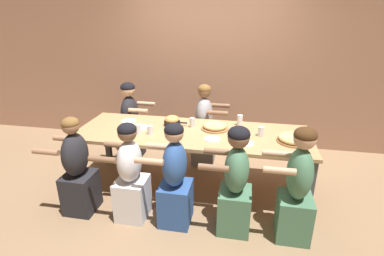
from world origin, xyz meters
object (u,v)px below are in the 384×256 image
object	(u,v)px
drinking_glass_d	(150,130)
diner_near_center	(175,179)
empty_plate_d	(244,143)
diner_far_center	(204,128)
empty_plate_b	(212,139)
empty_plate_a	(129,121)
diner_near_left	(77,170)
pizza_board_second	(294,139)
diner_near_midleft	(130,176)
drinking_glass_a	(192,123)
drinking_glass_f	(171,131)
drinking_glass_c	(261,132)
diner_far_left	(131,123)
empty_plate_c	(138,128)
drinking_glass_b	(138,129)
drinking_glass_e	(240,121)
pizza_board_main	(215,126)
diner_near_midright	(235,184)
skillet_bowl	(172,121)
diner_near_right	(297,189)

from	to	relation	value
drinking_glass_d	diner_near_center	bearing A→B (deg)	-51.97
empty_plate_d	diner_far_center	xyz separation A→B (m)	(-0.58, 0.93, -0.23)
empty_plate_b	diner_far_center	bearing A→B (deg)	104.34
empty_plate_a	diner_near_left	bearing A→B (deg)	-105.83
pizza_board_second	diner_near_midleft	xyz separation A→B (m)	(-1.69, -0.62, -0.30)
empty_plate_a	drinking_glass_a	size ratio (longest dim) A/B	1.57
empty_plate_d	drinking_glass_f	distance (m)	0.84
empty_plate_b	drinking_glass_c	bearing A→B (deg)	20.78
drinking_glass_f	diner_far_left	world-z (taller)	diner_far_left
empty_plate_c	drinking_glass_b	bearing A→B (deg)	-68.29
empty_plate_c	drinking_glass_e	size ratio (longest dim) A/B	1.74
pizza_board_main	diner_near_midright	bearing A→B (deg)	-69.72
empty_plate_a	diner_near_center	world-z (taller)	diner_near_center
pizza_board_second	drinking_glass_b	bearing A→B (deg)	-176.54
pizza_board_second	empty_plate_d	bearing A→B (deg)	-163.98
empty_plate_b	diner_far_left	xyz separation A→B (m)	(-1.34, 0.88, -0.23)
pizza_board_main	drinking_glass_a	xyz separation A→B (m)	(-0.28, 0.01, 0.03)
empty_plate_d	drinking_glass_c	xyz separation A→B (m)	(0.18, 0.25, 0.04)
drinking_glass_c	diner_far_left	bearing A→B (deg)	160.22
drinking_glass_f	diner_near_midleft	xyz separation A→B (m)	(-0.32, -0.51, -0.33)
skillet_bowl	empty_plate_d	size ratio (longest dim) A/B	1.46
skillet_bowl	empty_plate_a	world-z (taller)	skillet_bowl
empty_plate_b	drinking_glass_d	xyz separation A→B (m)	(-0.74, 0.02, 0.04)
empty_plate_d	drinking_glass_f	world-z (taller)	drinking_glass_f
drinking_glass_f	drinking_glass_c	bearing A→B (deg)	12.00
diner_far_left	diner_far_center	world-z (taller)	diner_far_center
empty_plate_c	diner_far_left	bearing A→B (deg)	119.22
drinking_glass_f	diner_near_midright	world-z (taller)	diner_near_midright
empty_plate_b	drinking_glass_c	world-z (taller)	drinking_glass_c
empty_plate_b	drinking_glass_b	distance (m)	0.88
diner_near_midleft	diner_near_left	size ratio (longest dim) A/B	0.98
drinking_glass_b	diner_near_left	xyz separation A→B (m)	(-0.53, -0.52, -0.32)
drinking_glass_a	drinking_glass_b	bearing A→B (deg)	-149.85
empty_plate_d	empty_plate_b	bearing A→B (deg)	172.17
diner_near_midright	pizza_board_main	bearing A→B (deg)	20.28
drinking_glass_b	diner_near_center	world-z (taller)	diner_near_center
empty_plate_b	drinking_glass_e	bearing A→B (deg)	60.76
pizza_board_main	drinking_glass_c	bearing A→B (deg)	-12.17
drinking_glass_a	diner_near_center	world-z (taller)	diner_near_center
drinking_glass_e	drinking_glass_f	bearing A→B (deg)	-145.69
drinking_glass_d	empty_plate_b	bearing A→B (deg)	-1.74
drinking_glass_e	diner_near_left	world-z (taller)	diner_near_left
pizza_board_second	diner_far_left	bearing A→B (deg)	160.87
diner_near_left	drinking_glass_e	bearing A→B (deg)	-58.70
empty_plate_c	drinking_glass_a	xyz separation A→B (m)	(0.65, 0.16, 0.06)
diner_near_midleft	diner_near_midright	bearing A→B (deg)	-90.00
drinking_glass_a	pizza_board_second	bearing A→B (deg)	-10.96
empty_plate_b	diner_near_right	distance (m)	1.04
diner_near_midleft	drinking_glass_a	bearing A→B (deg)	-30.17
diner_near_right	diner_far_left	bearing A→B (deg)	57.74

